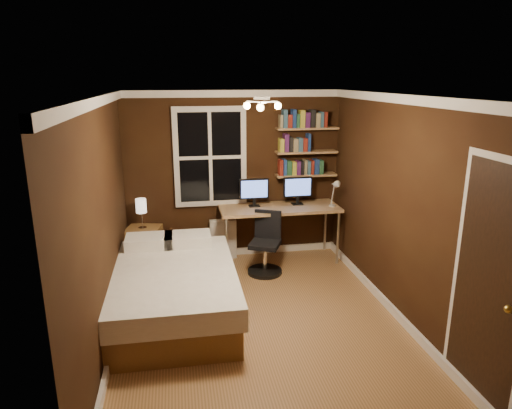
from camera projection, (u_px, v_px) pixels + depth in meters
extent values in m
plane|color=brown|center=(259.00, 322.00, 5.17)|extent=(4.20, 4.20, 0.00)
cube|color=black|center=(234.00, 176.00, 6.82)|extent=(3.20, 0.04, 2.50)
cube|color=black|center=(103.00, 225.00, 4.56)|extent=(0.04, 4.20, 2.50)
cube|color=black|center=(400.00, 209.00, 5.10)|extent=(0.04, 4.20, 2.50)
cube|color=white|center=(260.00, 95.00, 4.50)|extent=(3.20, 4.20, 0.02)
cube|color=white|center=(210.00, 157.00, 6.65)|extent=(1.06, 0.06, 1.46)
sphere|color=gold|center=(508.00, 309.00, 3.41)|extent=(0.06, 0.06, 0.06)
cube|color=#A17D4E|center=(306.00, 175.00, 6.89)|extent=(0.92, 0.22, 0.03)
cube|color=#A17D4E|center=(306.00, 152.00, 6.80)|extent=(0.92, 0.22, 0.03)
cube|color=#A17D4E|center=(307.00, 128.00, 6.70)|extent=(0.92, 0.22, 0.03)
cube|color=brown|center=(170.00, 303.00, 5.26)|extent=(1.44, 2.05, 0.33)
cube|color=silver|center=(169.00, 280.00, 5.18)|extent=(1.53, 2.11, 0.24)
cube|color=white|center=(149.00, 241.00, 5.85)|extent=(0.59, 0.41, 0.14)
cube|color=white|center=(188.00, 239.00, 5.93)|extent=(0.59, 0.41, 0.14)
cube|color=brown|center=(144.00, 247.00, 6.61)|extent=(0.57, 0.57, 0.59)
cube|color=beige|center=(223.00, 239.00, 6.94)|extent=(0.40, 0.14, 0.60)
cube|color=#A17D4E|center=(279.00, 208.00, 6.71)|extent=(1.76, 0.66, 0.04)
cylinder|color=beige|center=(227.00, 245.00, 6.41)|extent=(0.04, 0.04, 0.79)
cylinder|color=beige|center=(338.00, 238.00, 6.69)|extent=(0.04, 0.04, 0.79)
cylinder|color=beige|center=(223.00, 232.00, 6.96)|extent=(0.04, 0.04, 0.79)
cylinder|color=beige|center=(325.00, 226.00, 7.24)|extent=(0.04, 0.04, 0.79)
cylinder|color=black|center=(265.00, 271.00, 6.45)|extent=(0.48, 0.48, 0.05)
cylinder|color=silver|center=(265.00, 258.00, 6.39)|extent=(0.05, 0.05, 0.35)
cube|color=black|center=(265.00, 244.00, 6.34)|extent=(0.52, 0.52, 0.06)
cube|color=black|center=(268.00, 224.00, 6.44)|extent=(0.36, 0.20, 0.41)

